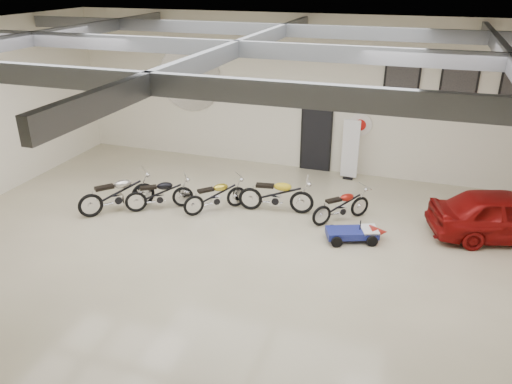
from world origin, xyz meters
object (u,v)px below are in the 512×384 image
(motorcycle_yellow, at_px, (276,194))
(go_kart, at_px, (357,230))
(banner_stand, at_px, (350,150))
(motorcycle_red, at_px, (341,205))
(motorcycle_black, at_px, (159,193))
(motorcycle_silver, at_px, (117,193))
(vintage_car, at_px, (506,215))
(motorcycle_gold, at_px, (215,195))

(motorcycle_yellow, xyz_separation_m, go_kart, (2.39, -0.91, -0.25))
(banner_stand, bearing_deg, motorcycle_red, -82.61)
(go_kart, bearing_deg, motorcycle_black, 158.01)
(motorcycle_silver, xyz_separation_m, motorcycle_yellow, (4.19, 1.38, -0.01))
(go_kart, relative_size, vintage_car, 0.42)
(motorcycle_gold, bearing_deg, motorcycle_red, -37.05)
(motorcycle_silver, xyz_separation_m, motorcycle_red, (6.00, 1.40, -0.09))
(motorcycle_gold, distance_m, vintage_car, 7.50)
(motorcycle_black, height_order, motorcycle_yellow, motorcycle_yellow)
(motorcycle_silver, height_order, motorcycle_gold, motorcycle_silver)
(motorcycle_red, height_order, go_kart, motorcycle_red)
(motorcycle_silver, distance_m, motorcycle_yellow, 4.41)
(motorcycle_silver, relative_size, motorcycle_yellow, 1.02)
(banner_stand, bearing_deg, motorcycle_gold, -129.35)
(vintage_car, bearing_deg, motorcycle_yellow, 76.50)
(motorcycle_silver, bearing_deg, banner_stand, -10.84)
(banner_stand, xyz_separation_m, motorcycle_silver, (-5.73, -4.43, -0.42))
(motorcycle_gold, xyz_separation_m, motorcycle_red, (3.42, 0.52, -0.02))
(banner_stand, xyz_separation_m, motorcycle_red, (0.27, -3.03, -0.51))
(motorcycle_silver, bearing_deg, go_kart, -44.52)
(motorcycle_yellow, relative_size, motorcycle_red, 1.16)
(go_kart, height_order, vintage_car, vintage_car)
(motorcycle_yellow, bearing_deg, motorcycle_black, -173.02)
(go_kart, bearing_deg, motorcycle_yellow, 137.29)
(motorcycle_yellow, xyz_separation_m, vintage_car, (5.84, 0.40, 0.09))
(motorcycle_gold, bearing_deg, go_kart, -51.60)
(motorcycle_gold, height_order, motorcycle_yellow, motorcycle_yellow)
(banner_stand, relative_size, motorcycle_gold, 1.05)
(motorcycle_gold, bearing_deg, vintage_car, -38.74)
(motorcycle_gold, height_order, go_kart, motorcycle_gold)
(motorcycle_yellow, bearing_deg, motorcycle_gold, -171.69)
(motorcycle_silver, height_order, vintage_car, vintage_car)
(motorcycle_gold, relative_size, vintage_car, 0.50)
(go_kart, bearing_deg, motorcycle_red, 99.71)
(banner_stand, height_order, motorcycle_silver, banner_stand)
(banner_stand, distance_m, motorcycle_gold, 4.77)
(motorcycle_black, bearing_deg, motorcycle_silver, 170.80)
(motorcycle_silver, distance_m, motorcycle_black, 1.16)
(motorcycle_red, bearing_deg, motorcycle_yellow, 135.47)
(banner_stand, distance_m, motorcycle_black, 6.14)
(banner_stand, bearing_deg, motorcycle_silver, -140.06)
(motorcycle_black, bearing_deg, motorcycle_gold, -19.61)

